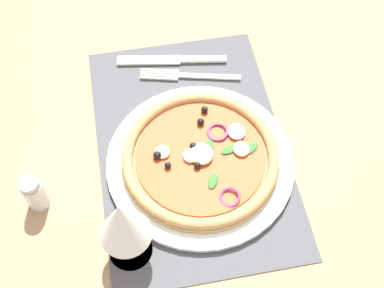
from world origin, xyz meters
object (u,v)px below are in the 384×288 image
Objects in this scene: knife at (171,60)px; wine_glass at (123,223)px; plate at (200,162)px; pizza at (201,157)px; pepper_shaker at (34,193)px; fork at (185,76)px.

wine_glass is at bearing 81.05° from knife.
plate is 1.50× the size of knife.
pepper_shaker reaches higher than pizza.
pepper_shaker is (-20.40, 26.19, 2.63)cm from fork.
pizza is at bearing -67.85° from plate.
plate is at bearing -85.12° from pepper_shaker.
plate is 1.20× the size of pizza.
knife reaches higher than fork.
plate is 19.88cm from wine_glass.
pepper_shaker is (-2.18, 25.55, 2.35)cm from plate.
fork is (18.19, -0.59, -1.87)cm from pizza.
plate is 22.30cm from knife.
wine_glass reaches higher than knife.
knife is 37.59cm from wine_glass.
plate reaches higher than fork.
fork is at bearing 124.17° from knife.
knife is 2.99× the size of pepper_shaker.
knife is (22.24, 1.29, -1.84)cm from pizza.
pepper_shaker reaches higher than fork.
wine_glass is (-34.55, 11.43, 9.41)cm from knife.
wine_glass is 17.73cm from pepper_shaker.
wine_glass is at bearing 134.13° from plate.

